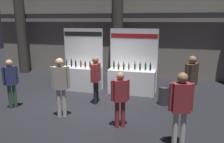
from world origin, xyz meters
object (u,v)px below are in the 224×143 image
Objects in this scene: visitor_4 at (11,80)px; trash_bin at (164,96)px; visitor_0 at (120,96)px; visitor_6 at (181,103)px; visitor_1 at (96,76)px; exhibitor_booth_0 at (81,75)px; exhibitor_booth_1 at (132,78)px; visitor_8 at (60,82)px; visitor_5 at (191,78)px.

trash_bin is at bearing 149.70° from visitor_4.
visitor_0 is 0.87× the size of visitor_6.
visitor_4 reaches higher than visitor_0.
visitor_1 is 1.01× the size of visitor_4.
exhibitor_booth_1 is (2.15, 0.10, -0.00)m from exhibitor_booth_0.
trash_bin is (3.48, -0.86, -0.30)m from exhibitor_booth_0.
visitor_0 is 0.86× the size of visitor_8.
visitor_1 is at bearing 155.18° from visitor_4.
visitor_1 is 0.92× the size of visitor_5.
visitor_6 is at bearing -64.03° from exhibitor_booth_1.
visitor_5 is at bearing 15.16° from visitor_0.
exhibitor_booth_0 is 3.78m from visitor_0.
trash_bin is 0.36× the size of visitor_6.
visitor_0 is (-1.10, -2.07, 0.60)m from trash_bin.
exhibitor_booth_0 is 5.31m from visitor_6.
visitor_4 is at bearing -143.86° from exhibitor_booth_1.
trash_bin is 2.42m from visitor_0.
visitor_5 reaches higher than visitor_1.
exhibitor_booth_0 is 1.00× the size of exhibitor_booth_1.
visitor_0 is at bearing -35.92° from visitor_6.
visitor_6 is at bearing 120.31° from visitor_4.
visitor_1 is (-1.03, -1.47, 0.39)m from exhibitor_booth_1.
exhibitor_booth_1 reaches higher than visitor_1.
visitor_5 reaches higher than visitor_4.
exhibitor_booth_1 is 3.06m from visitor_0.
visitor_4 is (-3.83, 0.40, 0.05)m from visitor_0.
visitor_5 is 4.09m from visitor_8.
visitor_8 is at bearing -27.58° from visitor_6.
visitor_4 is (-4.93, -1.67, 0.65)m from trash_bin.
exhibitor_booth_0 reaches higher than visitor_1.
visitor_6 is (5.38, -1.01, 0.11)m from visitor_4.
exhibitor_booth_1 reaches higher than visitor_6.
visitor_6 is (1.55, -0.61, 0.16)m from visitor_0.
visitor_4 is at bearing -25.11° from visitor_6.
visitor_1 is 3.18m from visitor_5.
visitor_6 reaches higher than visitor_4.
visitor_0 is at bearing 124.98° from visitor_4.
visitor_5 is (4.30, -1.25, 0.49)m from exhibitor_booth_0.
visitor_0 is at bearing -141.21° from visitor_1.
exhibitor_booth_0 is 2.16m from exhibitor_booth_1.
exhibitor_booth_0 is 1.41× the size of visitor_5.
exhibitor_booth_0 is at bearing 79.04° from visitor_8.
visitor_1 reaches higher than visitor_0.
trash_bin is 0.35× the size of visitor_8.
visitor_5 is (1.93, 1.68, 0.19)m from visitor_0.
visitor_4 is 0.91× the size of visitor_5.
visitor_1 is (-2.35, -0.51, 0.69)m from trash_bin.
visitor_5 is 2.33m from visitor_6.
visitor_5 is (2.15, -1.35, 0.49)m from exhibitor_booth_1.
visitor_4 is 5.48m from visitor_6.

